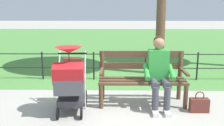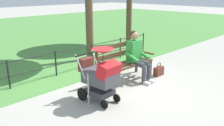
# 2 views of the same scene
# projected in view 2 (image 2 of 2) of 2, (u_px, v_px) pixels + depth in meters

# --- Properties ---
(ground_plane) EXTENTS (60.00, 60.00, 0.00)m
(ground_plane) POSITION_uv_depth(u_px,v_px,m) (115.00, 85.00, 5.85)
(ground_plane) COLOR #ADA89E
(park_bench) EXTENTS (1.60, 0.61, 0.96)m
(park_bench) POSITION_uv_depth(u_px,v_px,m) (123.00, 61.00, 6.04)
(park_bench) COLOR brown
(park_bench) RESTS_ON ground
(person_on_bench) EXTENTS (0.53, 0.74, 1.28)m
(person_on_bench) POSITION_uv_depth(u_px,v_px,m) (137.00, 55.00, 6.03)
(person_on_bench) COLOR #42424C
(person_on_bench) RESTS_ON ground
(stroller) EXTENTS (0.55, 0.92, 1.15)m
(stroller) POSITION_uv_depth(u_px,v_px,m) (101.00, 75.00, 4.83)
(stroller) COLOR black
(stroller) RESTS_ON ground
(handbag) EXTENTS (0.32, 0.14, 0.37)m
(handbag) POSITION_uv_depth(u_px,v_px,m) (159.00, 71.00, 6.50)
(handbag) COLOR brown
(handbag) RESTS_ON ground
(park_fence) EXTENTS (6.42, 0.04, 0.70)m
(park_fence) POSITION_uv_depth(u_px,v_px,m) (75.00, 57.00, 6.82)
(park_fence) COLOR black
(park_fence) RESTS_ON ground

